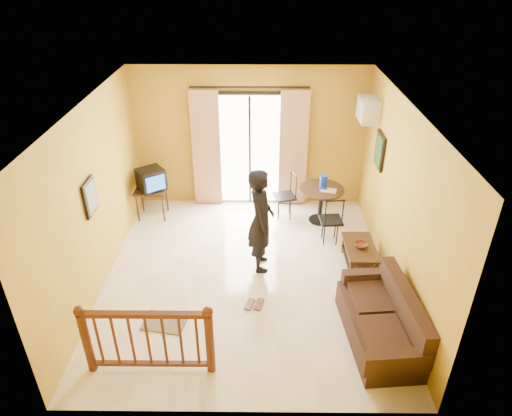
{
  "coord_description": "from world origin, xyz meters",
  "views": [
    {
      "loc": [
        0.2,
        -5.87,
        4.65
      ],
      "look_at": [
        0.14,
        0.2,
        1.15
      ],
      "focal_mm": 32.0,
      "sensor_mm": 36.0,
      "label": 1
    }
  ],
  "objects_px": {
    "television": "(151,179)",
    "coffee_table": "(360,253)",
    "dining_table": "(321,195)",
    "sofa": "(383,322)",
    "standing_person": "(261,220)"
  },
  "relations": [
    {
      "from": "television",
      "to": "dining_table",
      "type": "relative_size",
      "value": 0.74
    },
    {
      "from": "dining_table",
      "to": "standing_person",
      "type": "height_order",
      "value": "standing_person"
    },
    {
      "from": "dining_table",
      "to": "sofa",
      "type": "relative_size",
      "value": 0.48
    },
    {
      "from": "dining_table",
      "to": "coffee_table",
      "type": "height_order",
      "value": "dining_table"
    },
    {
      "from": "sofa",
      "to": "dining_table",
      "type": "bearing_deg",
      "value": 93.98
    },
    {
      "from": "standing_person",
      "to": "coffee_table",
      "type": "bearing_deg",
      "value": -94.15
    },
    {
      "from": "standing_person",
      "to": "television",
      "type": "bearing_deg",
      "value": 48.09
    },
    {
      "from": "coffee_table",
      "to": "standing_person",
      "type": "distance_m",
      "value": 1.75
    },
    {
      "from": "television",
      "to": "sofa",
      "type": "relative_size",
      "value": 0.35
    },
    {
      "from": "standing_person",
      "to": "dining_table",
      "type": "bearing_deg",
      "value": -42.71
    },
    {
      "from": "dining_table",
      "to": "sofa",
      "type": "height_order",
      "value": "sofa"
    },
    {
      "from": "television",
      "to": "coffee_table",
      "type": "xyz_separation_m",
      "value": [
        3.72,
        -1.59,
        -0.54
      ]
    },
    {
      "from": "television",
      "to": "sofa",
      "type": "distance_m",
      "value": 4.95
    },
    {
      "from": "television",
      "to": "coffee_table",
      "type": "distance_m",
      "value": 4.08
    },
    {
      "from": "dining_table",
      "to": "coffee_table",
      "type": "xyz_separation_m",
      "value": [
        0.49,
        -1.44,
        -0.29
      ]
    }
  ]
}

